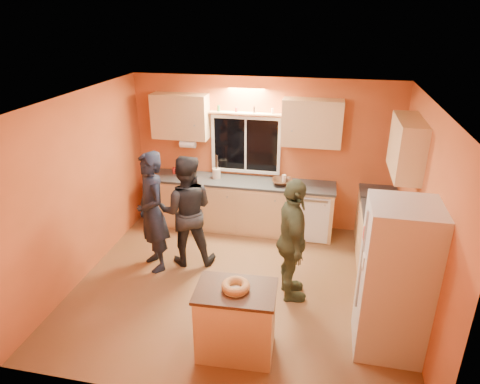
% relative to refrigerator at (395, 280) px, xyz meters
% --- Properties ---
extents(ground, '(4.50, 4.50, 0.00)m').
position_rel_refrigerator_xyz_m(ground, '(-1.89, 0.80, -0.90)').
color(ground, brown).
rests_on(ground, ground).
extents(room_shell, '(4.54, 4.04, 2.61)m').
position_rel_refrigerator_xyz_m(room_shell, '(-1.77, 1.21, 0.72)').
color(room_shell, '#DC6A38').
rests_on(room_shell, ground).
extents(back_counter, '(4.23, 0.62, 0.90)m').
position_rel_refrigerator_xyz_m(back_counter, '(-1.88, 2.50, -0.45)').
color(back_counter, tan).
rests_on(back_counter, ground).
extents(right_counter, '(0.62, 1.84, 0.90)m').
position_rel_refrigerator_xyz_m(right_counter, '(0.06, 1.30, -0.45)').
color(right_counter, tan).
rests_on(right_counter, ground).
extents(refrigerator, '(0.72, 0.70, 1.80)m').
position_rel_refrigerator_xyz_m(refrigerator, '(0.00, 0.00, 0.00)').
color(refrigerator, silver).
rests_on(refrigerator, ground).
extents(island, '(0.90, 0.63, 0.84)m').
position_rel_refrigerator_xyz_m(island, '(-1.67, -0.44, -0.47)').
color(island, tan).
rests_on(island, ground).
extents(bundt_pastry, '(0.31, 0.31, 0.09)m').
position_rel_refrigerator_xyz_m(bundt_pastry, '(-1.67, -0.44, -0.01)').
color(bundt_pastry, '#B08048').
rests_on(bundt_pastry, island).
extents(person_left, '(0.76, 0.78, 1.80)m').
position_rel_refrigerator_xyz_m(person_left, '(-3.22, 1.03, 0.00)').
color(person_left, black).
rests_on(person_left, ground).
extents(person_center, '(0.95, 0.82, 1.71)m').
position_rel_refrigerator_xyz_m(person_center, '(-2.79, 1.27, -0.05)').
color(person_center, black).
rests_on(person_center, ground).
extents(person_right, '(0.64, 1.06, 1.69)m').
position_rel_refrigerator_xyz_m(person_right, '(-1.17, 0.71, -0.05)').
color(person_right, '#363824').
rests_on(person_right, ground).
extents(mixing_bowl, '(0.40, 0.40, 0.09)m').
position_rel_refrigerator_xyz_m(mixing_bowl, '(-1.51, 2.48, 0.04)').
color(mixing_bowl, black).
rests_on(mixing_bowl, back_counter).
extents(utensil_crock, '(0.14, 0.14, 0.17)m').
position_rel_refrigerator_xyz_m(utensil_crock, '(-2.65, 2.53, 0.09)').
color(utensil_crock, beige).
rests_on(utensil_crock, back_counter).
extents(potted_plant, '(0.31, 0.29, 0.28)m').
position_rel_refrigerator_xyz_m(potted_plant, '(0.09, 0.50, 0.14)').
color(potted_plant, gray).
rests_on(potted_plant, right_counter).
extents(red_box, '(0.19, 0.17, 0.07)m').
position_rel_refrigerator_xyz_m(red_box, '(0.00, 1.63, 0.04)').
color(red_box, red).
rests_on(red_box, right_counter).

